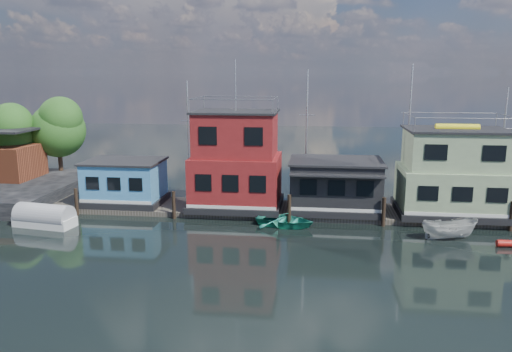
# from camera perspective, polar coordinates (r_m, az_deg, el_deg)

# --- Properties ---
(ground) EXTENTS (160.00, 160.00, 0.00)m
(ground) POSITION_cam_1_polar(r_m,az_deg,el_deg) (29.59, 10.63, -10.78)
(ground) COLOR black
(ground) RESTS_ON ground
(dock) EXTENTS (48.00, 5.00, 0.40)m
(dock) POSITION_cam_1_polar(r_m,az_deg,el_deg) (40.86, 9.65, -4.09)
(dock) COLOR #595147
(dock) RESTS_ON ground
(houseboat_blue) EXTENTS (6.40, 4.90, 3.66)m
(houseboat_blue) POSITION_cam_1_polar(r_m,az_deg,el_deg) (43.36, -14.75, -0.66)
(houseboat_blue) COLOR black
(houseboat_blue) RESTS_ON dock
(houseboat_red) EXTENTS (7.40, 5.90, 11.86)m
(houseboat_red) POSITION_cam_1_polar(r_m,az_deg,el_deg) (40.45, -2.28, 1.59)
(houseboat_red) COLOR black
(houseboat_red) RESTS_ON dock
(houseboat_dark) EXTENTS (7.40, 6.10, 4.06)m
(houseboat_dark) POSITION_cam_1_polar(r_m,az_deg,el_deg) (40.28, 9.04, -1.04)
(houseboat_dark) COLOR black
(houseboat_dark) RESTS_ON dock
(houseboat_green) EXTENTS (8.40, 5.90, 7.03)m
(houseboat_green) POSITION_cam_1_polar(r_m,az_deg,el_deg) (41.40, 21.64, 0.22)
(houseboat_green) COLOR black
(houseboat_green) RESTS_ON dock
(pilings) EXTENTS (42.28, 0.28, 2.20)m
(pilings) POSITION_cam_1_polar(r_m,az_deg,el_deg) (37.91, 9.37, -3.92)
(pilings) COLOR #2D2116
(pilings) RESTS_ON ground
(background_masts) EXTENTS (36.40, 0.16, 12.00)m
(background_masts) POSITION_cam_1_polar(r_m,az_deg,el_deg) (46.15, 15.48, 4.25)
(background_masts) COLOR silver
(background_masts) RESTS_ON ground
(shore) EXTENTS (12.40, 15.72, 8.24)m
(shore) POSITION_cam_1_polar(r_m,az_deg,el_deg) (52.34, -26.26, 2.14)
(shore) COLOR black
(shore) RESTS_ON ground
(motorboat) EXTENTS (3.99, 1.98, 1.48)m
(motorboat) POSITION_cam_1_polar(r_m,az_deg,el_deg) (36.74, 21.23, -5.67)
(motorboat) COLOR beige
(motorboat) RESTS_ON ground
(tarp_runabout) EXTENTS (4.72, 2.46, 1.82)m
(tarp_runabout) POSITION_cam_1_polar(r_m,az_deg,el_deg) (40.33, -23.02, -4.38)
(tarp_runabout) COLOR white
(tarp_runabout) RESTS_ON ground
(dinghy_teal) EXTENTS (5.00, 4.11, 0.90)m
(dinghy_teal) POSITION_cam_1_polar(r_m,az_deg,el_deg) (37.26, 3.35, -5.09)
(dinghy_teal) COLOR teal
(dinghy_teal) RESTS_ON ground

